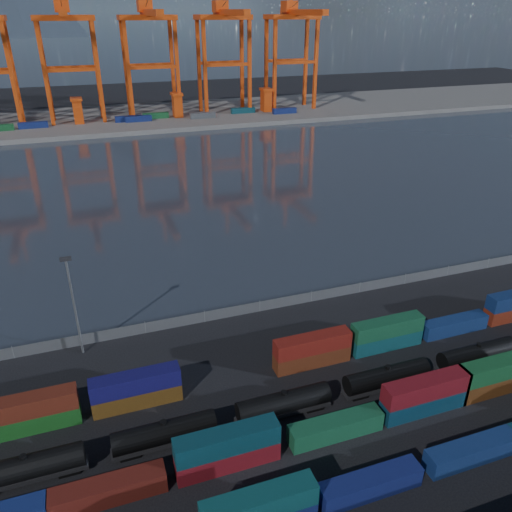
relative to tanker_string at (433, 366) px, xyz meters
name	(u,v)px	position (x,y,z in m)	size (l,w,h in m)	color
ground	(332,422)	(-17.65, -3.21, -2.00)	(700.00, 700.00, 0.00)	black
harbor_water	(175,183)	(-17.65, 101.79, -1.99)	(700.00, 700.00, 0.00)	#272E39
far_quay	(133,118)	(-17.65, 206.79, -1.00)	(700.00, 70.00, 2.00)	#514F4C
container_row_south	(440,458)	(-9.71, -14.05, -0.06)	(139.86, 2.43, 5.18)	#404345
container_row_mid	(400,406)	(-9.19, -5.38, -0.06)	(142.06, 2.49, 5.30)	#3F4044
container_row_north	(282,359)	(-20.08, 8.34, 0.19)	(127.85, 2.40, 5.11)	navy
tanker_string	(433,366)	(0.00, 0.00, 0.00)	(121.48, 2.79, 3.99)	black
waterfront_fence	(260,306)	(-17.65, 24.79, -1.00)	(160.12, 0.12, 2.20)	#595B5E
yard_light_mast	(74,301)	(-47.65, 22.79, 7.30)	(1.60, 0.40, 16.60)	slate
gantry_cranes	(108,31)	(-25.15, 200.07, 37.86)	(200.01, 48.02, 65.03)	#D7410F
quay_containers	(112,120)	(-28.65, 192.26, 1.30)	(172.58, 10.99, 2.60)	navy
straddle_carriers	(129,107)	(-20.15, 196.79, 5.82)	(140.00, 7.00, 11.10)	#D7410F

